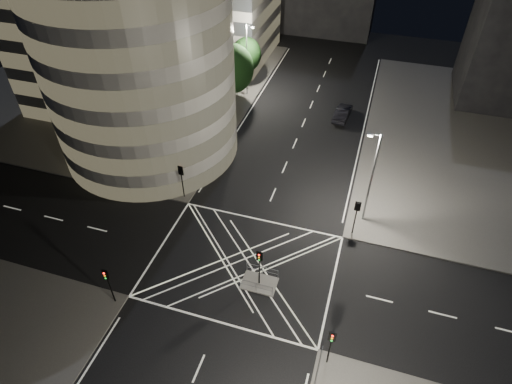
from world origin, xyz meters
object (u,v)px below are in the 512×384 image
(central_island, at_px, (259,283))
(traffic_signal_fr, at_px, (357,212))
(street_lamp_left_far, at_px, (247,58))
(traffic_signal_island, at_px, (259,262))
(street_lamp_left_near, at_px, (194,126))
(traffic_signal_nl, at_px, (108,280))
(sedan, at_px, (343,113))
(street_lamp_right_far, at_px, (371,177))
(traffic_signal_fl, at_px, (181,176))
(traffic_signal_nr, at_px, (331,342))

(central_island, bearing_deg, traffic_signal_fr, 50.67)
(central_island, xyz_separation_m, street_lamp_left_far, (-11.44, 31.50, 5.47))
(traffic_signal_island, height_order, street_lamp_left_near, street_lamp_left_near)
(traffic_signal_island, bearing_deg, street_lamp_left_far, 109.95)
(central_island, xyz_separation_m, traffic_signal_nl, (-10.80, -5.30, 2.84))
(traffic_signal_island, height_order, sedan, traffic_signal_island)
(sedan, bearing_deg, street_lamp_left_far, -4.12)
(traffic_signal_island, bearing_deg, street_lamp_right_far, 54.70)
(street_lamp_right_far, bearing_deg, traffic_signal_fr, -106.11)
(traffic_signal_fl, relative_size, traffic_signal_nr, 1.00)
(traffic_signal_fr, distance_m, street_lamp_left_near, 19.14)
(traffic_signal_fl, distance_m, street_lamp_left_far, 23.36)
(central_island, relative_size, street_lamp_left_near, 0.30)
(traffic_signal_nl, xyz_separation_m, street_lamp_left_near, (-0.64, 18.80, 2.63))
(sedan, bearing_deg, street_lamp_right_far, 109.64)
(traffic_signal_island, bearing_deg, sedan, 84.86)
(central_island, bearing_deg, street_lamp_left_far, 109.95)
(sedan, bearing_deg, central_island, 90.07)
(traffic_signal_fr, height_order, street_lamp_right_far, street_lamp_right_far)
(traffic_signal_fr, bearing_deg, traffic_signal_island, -129.33)
(street_lamp_right_far, distance_m, sedan, 19.87)
(traffic_signal_fl, distance_m, traffic_signal_island, 13.62)
(traffic_signal_fr, relative_size, traffic_signal_island, 1.00)
(central_island, relative_size, traffic_signal_fr, 0.75)
(traffic_signal_fl, bearing_deg, central_island, -37.54)
(street_lamp_right_far, height_order, sedan, street_lamp_right_far)
(traffic_signal_nl, distance_m, street_lamp_right_far, 24.27)
(central_island, relative_size, traffic_signal_island, 0.75)
(traffic_signal_fl, bearing_deg, street_lamp_left_far, 91.57)
(central_island, distance_m, sedan, 29.32)
(sedan, bearing_deg, traffic_signal_nr, 102.11)
(traffic_signal_fr, xyz_separation_m, traffic_signal_nr, (0.00, -13.60, 0.00))
(street_lamp_left_far, bearing_deg, street_lamp_left_near, -90.00)
(traffic_signal_fl, xyz_separation_m, traffic_signal_nr, (17.60, -13.60, 0.00))
(traffic_signal_nr, bearing_deg, sedan, 96.90)
(traffic_signal_nl, distance_m, traffic_signal_island, 12.03)
(traffic_signal_island, bearing_deg, street_lamp_left_near, 130.27)
(street_lamp_left_near, xyz_separation_m, street_lamp_left_far, (0.00, 18.00, 0.00))
(traffic_signal_fr, bearing_deg, street_lamp_left_far, 128.17)
(traffic_signal_nl, bearing_deg, traffic_signal_fl, 90.00)
(traffic_signal_nr, bearing_deg, street_lamp_left_near, 134.13)
(traffic_signal_nr, xyz_separation_m, traffic_signal_island, (-6.80, 5.30, 0.00))
(traffic_signal_nr, distance_m, sedan, 34.80)
(central_island, bearing_deg, street_lamp_left_near, 130.27)
(traffic_signal_fr, bearing_deg, street_lamp_left_near, 164.08)
(street_lamp_left_far, bearing_deg, traffic_signal_nr, -63.64)
(street_lamp_left_far, relative_size, sedan, 2.04)
(traffic_signal_nl, height_order, sedan, traffic_signal_nl)
(traffic_signal_nr, bearing_deg, traffic_signal_fl, 142.31)
(traffic_signal_nr, bearing_deg, street_lamp_right_far, 87.70)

